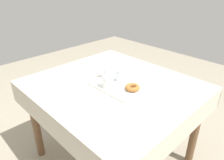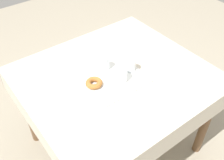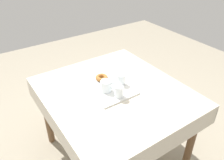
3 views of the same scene
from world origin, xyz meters
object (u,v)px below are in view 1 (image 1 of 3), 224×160
at_px(water_glass_near, 107,72).
at_px(water_glass_far, 108,83).
at_px(serving_tray, 120,84).
at_px(sugar_donut_left, 132,87).
at_px(donut_plate_left, 132,90).
at_px(tea_mug_left, 121,75).
at_px(dining_table, 113,95).

xyz_separation_m(water_glass_near, water_glass_far, (0.13, -0.11, -0.00)).
xyz_separation_m(serving_tray, sugar_donut_left, (0.13, -0.02, 0.03)).
xyz_separation_m(water_glass_near, donut_plate_left, (0.28, -0.02, -0.04)).
height_order(serving_tray, sugar_donut_left, sugar_donut_left).
height_order(serving_tray, water_glass_far, water_glass_far).
bearing_deg(sugar_donut_left, water_glass_far, -146.77).
bearing_deg(sugar_donut_left, tea_mug_left, 160.74).
xyz_separation_m(water_glass_far, sugar_donut_left, (0.15, 0.10, -0.02)).
bearing_deg(donut_plate_left, serving_tray, 173.09).
xyz_separation_m(dining_table, donut_plate_left, (0.18, 0.01, 0.11)).
relative_size(dining_table, tea_mug_left, 9.83).
bearing_deg(tea_mug_left, water_glass_near, -161.12).
bearing_deg(water_glass_far, dining_table, 107.85).
relative_size(tea_mug_left, water_glass_near, 1.31).
xyz_separation_m(dining_table, water_glass_near, (-0.10, 0.03, 0.15)).
relative_size(water_glass_far, sugar_donut_left, 0.88).
xyz_separation_m(serving_tray, water_glass_far, (-0.02, -0.11, 0.05)).
bearing_deg(tea_mug_left, serving_tray, -54.49).
bearing_deg(dining_table, water_glass_far, -72.15).
distance_m(serving_tray, water_glass_near, 0.15).
xyz_separation_m(serving_tray, donut_plate_left, (0.13, -0.02, 0.01)).
height_order(serving_tray, water_glass_near, water_glass_near).
relative_size(serving_tray, donut_plate_left, 3.57).
xyz_separation_m(dining_table, tea_mug_left, (0.02, 0.07, 0.16)).
distance_m(serving_tray, sugar_donut_left, 0.14).
distance_m(dining_table, serving_tray, 0.12).
xyz_separation_m(tea_mug_left, water_glass_far, (0.01, -0.15, -0.00)).
bearing_deg(serving_tray, water_glass_far, -98.96).
relative_size(water_glass_near, sugar_donut_left, 0.88).
relative_size(tea_mug_left, donut_plate_left, 1.09).
height_order(water_glass_near, donut_plate_left, water_glass_near).
relative_size(donut_plate_left, sugar_donut_left, 1.06).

